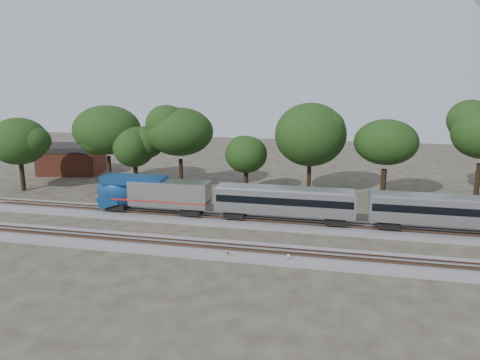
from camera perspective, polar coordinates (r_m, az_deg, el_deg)
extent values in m
plane|color=#383328|center=(53.07, -1.69, -7.11)|extent=(160.00, 160.00, 0.00)
cube|color=slate|center=(58.51, -0.25, -4.95)|extent=(160.00, 5.00, 0.40)
cube|color=brown|center=(57.71, -0.41, -4.73)|extent=(160.00, 0.08, 0.15)
cube|color=brown|center=(59.04, -0.10, -4.32)|extent=(160.00, 0.08, 0.15)
cube|color=slate|center=(49.38, -2.83, -8.46)|extent=(160.00, 5.00, 0.40)
cube|color=brown|center=(48.57, -3.06, -8.26)|extent=(160.00, 0.08, 0.15)
cube|color=brown|center=(49.86, -2.62, -7.67)|extent=(160.00, 0.08, 0.15)
cube|color=#AEB1B5|center=(60.19, -8.59, -1.60)|extent=(10.31, 2.92, 3.21)
ellipsoid|color=navy|center=(63.23, -14.85, -1.41)|extent=(5.25, 3.03, 4.47)
cube|color=navy|center=(61.68, -12.77, 0.02)|extent=(8.26, 2.86, 0.97)
cube|color=black|center=(62.78, -14.51, -0.57)|extent=(0.43, 2.24, 1.27)
cube|color=maroon|center=(60.82, -9.59, -2.28)|extent=(12.64, 2.96, 0.18)
cube|color=black|center=(63.63, -14.64, -2.98)|extent=(2.53, 2.14, 0.88)
cube|color=black|center=(59.76, -5.86, -3.66)|extent=(2.53, 2.14, 0.88)
cube|color=#AEB1B5|center=(56.75, 5.44, -2.56)|extent=(16.92, 2.92, 2.92)
cube|color=black|center=(56.67, 5.44, -2.28)|extent=(16.33, 2.97, 0.88)
cube|color=gray|center=(56.36, 5.47, -1.09)|extent=(16.53, 2.33, 0.34)
cube|color=black|center=(58.30, -0.60, -4.02)|extent=(2.53, 2.14, 0.88)
cube|color=black|center=(56.92, 11.55, -4.72)|extent=(2.53, 2.14, 0.88)
cube|color=#AEB1B5|center=(57.60, 23.84, -3.42)|extent=(16.92, 2.92, 2.92)
cube|color=black|center=(57.52, 23.87, -3.14)|extent=(16.33, 2.97, 0.88)
cube|color=gray|center=(57.21, 23.98, -1.97)|extent=(16.53, 2.33, 0.34)
cube|color=black|center=(57.20, 17.63, -5.00)|extent=(2.53, 2.14, 0.88)
cylinder|color=#512D19|center=(47.09, -1.50, -9.29)|extent=(0.05, 0.05, 0.79)
cylinder|color=#AE100C|center=(46.96, -1.50, -8.90)|extent=(0.28, 0.08, 0.28)
cylinder|color=#512D19|center=(46.42, 5.91, -9.63)|extent=(0.06, 0.06, 0.90)
cylinder|color=silver|center=(46.27, 5.92, -9.17)|extent=(0.32, 0.05, 0.32)
cube|color=#512D19|center=(47.39, 2.43, -9.47)|extent=(0.56, 0.42, 0.30)
cube|color=brown|center=(91.56, -19.81, 2.13)|extent=(11.77, 9.23, 4.23)
cube|color=black|center=(91.13, -19.94, 3.73)|extent=(12.00, 9.46, 0.95)
cylinder|color=black|center=(80.84, -24.98, 0.29)|extent=(0.70, 0.70, 4.22)
ellipsoid|color=black|center=(79.89, -25.38, 4.30)|extent=(7.96, 7.96, 6.77)
cylinder|color=black|center=(79.14, -15.61, 1.06)|extent=(0.70, 0.70, 4.95)
ellipsoid|color=black|center=(78.07, -15.91, 5.89)|extent=(9.34, 9.34, 7.94)
cylinder|color=black|center=(76.34, -12.57, 0.31)|extent=(0.70, 0.70, 3.67)
ellipsoid|color=black|center=(75.42, -12.75, 4.00)|extent=(6.92, 6.92, 5.88)
cylinder|color=black|center=(74.00, -7.20, 0.65)|extent=(0.70, 0.70, 5.00)
ellipsoid|color=black|center=(72.85, -7.35, 5.87)|extent=(9.43, 9.43, 8.01)
cylinder|color=black|center=(71.25, 0.74, -0.43)|extent=(0.70, 0.70, 3.32)
ellipsoid|color=black|center=(70.33, 0.75, 3.14)|extent=(6.26, 6.26, 5.32)
cylinder|color=black|center=(71.49, 8.39, 0.15)|extent=(0.70, 0.70, 4.96)
ellipsoid|color=black|center=(70.31, 8.58, 5.51)|extent=(9.35, 9.35, 7.95)
cylinder|color=black|center=(70.90, 17.05, -0.55)|extent=(0.70, 0.70, 4.59)
ellipsoid|color=black|center=(69.76, 17.39, 4.43)|extent=(8.66, 8.66, 7.36)
cylinder|color=black|center=(77.64, 26.97, -0.05)|extent=(0.70, 0.70, 5.15)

